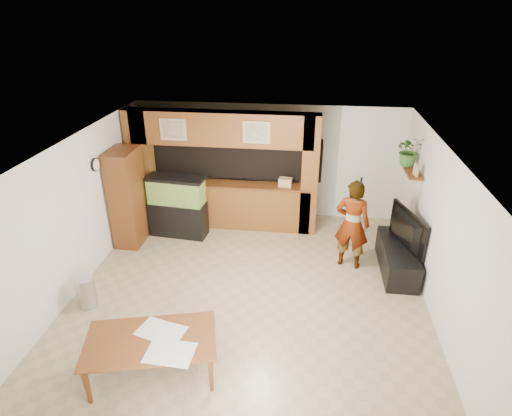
# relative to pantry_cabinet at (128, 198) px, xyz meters

# --- Properties ---
(floor) EXTENTS (6.50, 6.50, 0.00)m
(floor) POSITION_rel_pantry_cabinet_xyz_m (2.70, -1.56, -1.00)
(floor) COLOR tan
(floor) RESTS_ON ground
(ceiling) EXTENTS (6.50, 6.50, 0.00)m
(ceiling) POSITION_rel_pantry_cabinet_xyz_m (2.70, -1.56, 1.60)
(ceiling) COLOR white
(ceiling) RESTS_ON wall_back
(wall_back) EXTENTS (6.00, 0.00, 6.00)m
(wall_back) POSITION_rel_pantry_cabinet_xyz_m (2.70, 1.69, 0.30)
(wall_back) COLOR silver
(wall_back) RESTS_ON floor
(wall_left) EXTENTS (0.00, 6.50, 6.50)m
(wall_left) POSITION_rel_pantry_cabinet_xyz_m (-0.30, -1.56, 0.30)
(wall_left) COLOR silver
(wall_left) RESTS_ON floor
(wall_right) EXTENTS (0.00, 6.50, 6.50)m
(wall_right) POSITION_rel_pantry_cabinet_xyz_m (5.70, -1.56, 0.30)
(wall_right) COLOR silver
(wall_right) RESTS_ON floor
(partition) EXTENTS (4.20, 0.99, 2.60)m
(partition) POSITION_rel_pantry_cabinet_xyz_m (1.75, 1.08, 0.31)
(partition) COLOR brown
(partition) RESTS_ON floor
(wall_clock) EXTENTS (0.05, 0.25, 0.25)m
(wall_clock) POSITION_rel_pantry_cabinet_xyz_m (-0.27, -0.56, 0.90)
(wall_clock) COLOR black
(wall_clock) RESTS_ON wall_left
(wall_shelf) EXTENTS (0.25, 0.90, 0.04)m
(wall_shelf) POSITION_rel_pantry_cabinet_xyz_m (5.55, 0.39, 0.70)
(wall_shelf) COLOR brown
(wall_shelf) RESTS_ON wall_right
(pantry_cabinet) EXTENTS (0.50, 0.82, 2.00)m
(pantry_cabinet) POSITION_rel_pantry_cabinet_xyz_m (0.00, 0.00, 0.00)
(pantry_cabinet) COLOR brown
(pantry_cabinet) RESTS_ON floor
(trash_can) EXTENTS (0.30, 0.30, 0.55)m
(trash_can) POSITION_rel_pantry_cabinet_xyz_m (0.08, -2.17, -0.73)
(trash_can) COLOR #B2B2B7
(trash_can) RESTS_ON floor
(aquarium) EXTENTS (1.20, 0.45, 1.33)m
(aquarium) POSITION_rel_pantry_cabinet_xyz_m (0.90, 0.39, -0.35)
(aquarium) COLOR black
(aquarium) RESTS_ON floor
(tv_stand) EXTENTS (0.57, 1.56, 0.52)m
(tv_stand) POSITION_rel_pantry_cabinet_xyz_m (5.35, -0.44, -0.74)
(tv_stand) COLOR black
(tv_stand) RESTS_ON floor
(television) EXTENTS (0.52, 1.19, 0.69)m
(television) POSITION_rel_pantry_cabinet_xyz_m (5.35, -0.44, -0.14)
(television) COLOR black
(television) RESTS_ON tv_stand
(photo_frame) EXTENTS (0.07, 0.17, 0.22)m
(photo_frame) POSITION_rel_pantry_cabinet_xyz_m (5.55, 0.08, 0.83)
(photo_frame) COLOR tan
(photo_frame) RESTS_ON wall_shelf
(potted_plant) EXTENTS (0.58, 0.51, 0.59)m
(potted_plant) POSITION_rel_pantry_cabinet_xyz_m (5.52, 0.63, 1.02)
(potted_plant) COLOR #33692A
(potted_plant) RESTS_ON wall_shelf
(person) EXTENTS (0.73, 0.57, 1.75)m
(person) POSITION_rel_pantry_cabinet_xyz_m (4.47, -0.37, -0.12)
(person) COLOR #A38659
(person) RESTS_ON floor
(microphone) EXTENTS (0.04, 0.11, 0.17)m
(microphone) POSITION_rel_pantry_cabinet_xyz_m (4.52, -0.53, 0.80)
(microphone) COLOR black
(microphone) RESTS_ON person
(dining_table) EXTENTS (1.89, 1.34, 0.60)m
(dining_table) POSITION_rel_pantry_cabinet_xyz_m (1.67, -3.45, -0.70)
(dining_table) COLOR brown
(dining_table) RESTS_ON floor
(newspaper_a) EXTENTS (0.62, 0.46, 0.01)m
(newspaper_a) POSITION_rel_pantry_cabinet_xyz_m (1.99, -3.62, -0.40)
(newspaper_a) COLOR silver
(newspaper_a) RESTS_ON dining_table
(newspaper_b) EXTENTS (0.63, 0.53, 0.01)m
(newspaper_b) POSITION_rel_pantry_cabinet_xyz_m (1.71, -3.25, -0.40)
(newspaper_b) COLOR silver
(newspaper_b) RESTS_ON dining_table
(newspaper_c) EXTENTS (0.56, 0.46, 0.01)m
(newspaper_c) POSITION_rel_pantry_cabinet_xyz_m (1.82, -3.25, -0.40)
(newspaper_c) COLOR silver
(newspaper_c) RESTS_ON dining_table
(counter_box) EXTENTS (0.29, 0.21, 0.18)m
(counter_box) POSITION_rel_pantry_cabinet_xyz_m (3.14, 0.89, 0.13)
(counter_box) COLOR tan
(counter_box) RESTS_ON partition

